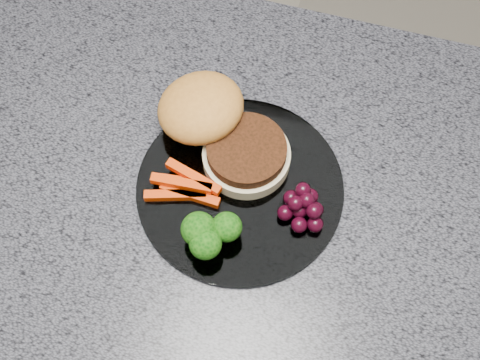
# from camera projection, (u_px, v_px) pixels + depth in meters

# --- Properties ---
(island_cabinet) EXTENTS (1.20, 0.60, 0.86)m
(island_cabinet) POSITION_uv_depth(u_px,v_px,m) (186.00, 278.00, 1.28)
(island_cabinet) COLOR #57351D
(island_cabinet) RESTS_ON ground
(countertop) EXTENTS (1.20, 0.60, 0.04)m
(countertop) POSITION_uv_depth(u_px,v_px,m) (161.00, 173.00, 0.87)
(countertop) COLOR #4E4F58
(countertop) RESTS_ON island_cabinet
(plate) EXTENTS (0.26, 0.26, 0.01)m
(plate) POSITION_uv_depth(u_px,v_px,m) (240.00, 188.00, 0.84)
(plate) COLOR white
(plate) RESTS_ON countertop
(burger) EXTENTS (0.22, 0.18, 0.06)m
(burger) POSITION_uv_depth(u_px,v_px,m) (217.00, 126.00, 0.84)
(burger) COLOR beige
(burger) RESTS_ON plate
(carrot_sticks) EXTENTS (0.09, 0.06, 0.02)m
(carrot_sticks) POSITION_uv_depth(u_px,v_px,m) (186.00, 187.00, 0.82)
(carrot_sticks) COLOR red
(carrot_sticks) RESTS_ON plate
(broccoli) EXTENTS (0.07, 0.06, 0.05)m
(broccoli) POSITION_uv_depth(u_px,v_px,m) (208.00, 233.00, 0.78)
(broccoli) COLOR #5B9235
(broccoli) RESTS_ON plate
(grape_bunch) EXTENTS (0.06, 0.06, 0.03)m
(grape_bunch) POSITION_uv_depth(u_px,v_px,m) (303.00, 207.00, 0.81)
(grape_bunch) COLOR black
(grape_bunch) RESTS_ON plate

